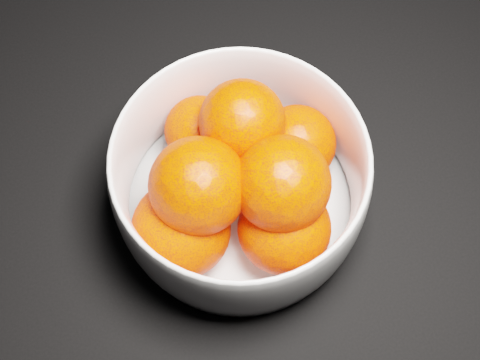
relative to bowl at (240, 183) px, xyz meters
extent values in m
cylinder|color=silver|center=(0.00, 0.00, -0.04)|extent=(0.18, 0.18, 0.01)
sphere|color=#FF2E00|center=(0.05, 0.02, 0.00)|extent=(0.06, 0.06, 0.06)
sphere|color=#FF2E00|center=(-0.02, 0.05, 0.00)|extent=(0.06, 0.06, 0.06)
sphere|color=#FF2E00|center=(-0.05, -0.02, 0.00)|extent=(0.07, 0.07, 0.07)
sphere|color=#FF2E00|center=(0.02, -0.04, 0.00)|extent=(0.07, 0.07, 0.07)
sphere|color=#FF2E00|center=(0.01, 0.03, 0.03)|extent=(0.06, 0.06, 0.06)
sphere|color=#FF2E00|center=(-0.03, -0.01, 0.03)|extent=(0.07, 0.07, 0.07)
sphere|color=#FF2E00|center=(0.02, -0.02, 0.03)|extent=(0.07, 0.07, 0.07)
camera|label=1|loc=(-0.05, -0.20, 0.46)|focal=50.00mm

